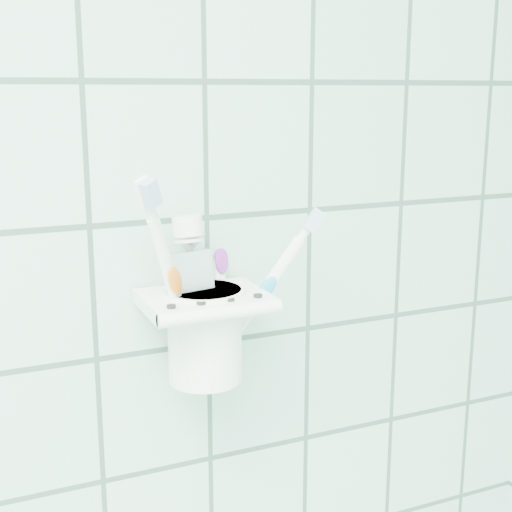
{
  "coord_description": "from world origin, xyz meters",
  "views": [
    {
      "loc": [
        0.45,
        0.55,
        1.5
      ],
      "look_at": [
        0.69,
        1.1,
        1.36
      ],
      "focal_mm": 50.0,
      "sensor_mm": 36.0,
      "label": 1
    }
  ],
  "objects": [
    {
      "name": "toothbrush_blue",
      "position": [
        0.68,
        1.16,
        1.34
      ],
      "size": [
        0.04,
        0.09,
        0.2
      ],
      "rotation": [
        -0.44,
        0.18,
        0.08
      ],
      "color": "white",
      "rests_on": "cup"
    },
    {
      "name": "holder_bracket",
      "position": [
        0.66,
        1.15,
        1.31
      ],
      "size": [
        0.11,
        0.1,
        0.03
      ],
      "color": "white",
      "rests_on": "wall_back"
    },
    {
      "name": "cup",
      "position": [
        0.66,
        1.16,
        1.28
      ],
      "size": [
        0.08,
        0.08,
        0.09
      ],
      "color": "white",
      "rests_on": "holder_bracket"
    },
    {
      "name": "toothbrush_orange",
      "position": [
        0.67,
        1.16,
        1.33
      ],
      "size": [
        0.09,
        0.04,
        0.17
      ],
      "rotation": [
        -0.11,
        0.6,
        -0.47
      ],
      "color": "white",
      "rests_on": "cup"
    },
    {
      "name": "toothpaste_tube",
      "position": [
        0.65,
        1.15,
        1.33
      ],
      "size": [
        0.04,
        0.04,
        0.15
      ],
      "rotation": [
        -0.12,
        -0.01,
        0.2
      ],
      "color": "silver",
      "rests_on": "cup"
    },
    {
      "name": "toothbrush_pink",
      "position": [
        0.65,
        1.17,
        1.34
      ],
      "size": [
        0.07,
        0.06,
        0.2
      ],
      "rotation": [
        0.07,
        -0.39,
        0.52
      ],
      "color": "white",
      "rests_on": "cup"
    }
  ]
}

